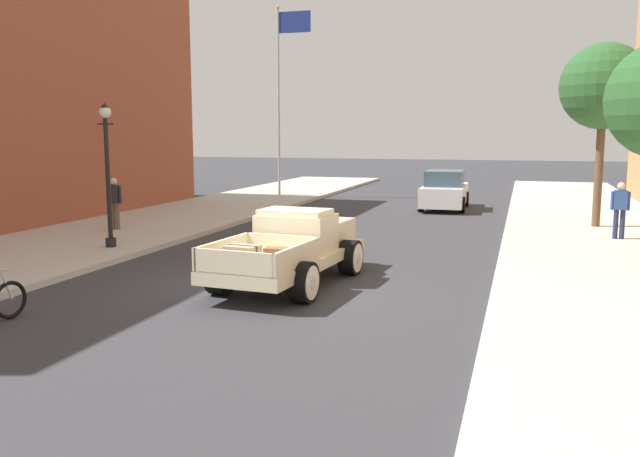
# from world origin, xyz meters

# --- Properties ---
(ground_plane) EXTENTS (140.00, 140.00, 0.00)m
(ground_plane) POSITION_xyz_m (0.00, 0.00, 0.00)
(ground_plane) COLOR #333338
(hotrod_truck_cream) EXTENTS (2.44, 5.03, 1.58)m
(hotrod_truck_cream) POSITION_xyz_m (0.34, 0.70, 0.75)
(hotrod_truck_cream) COLOR beige
(hotrod_truck_cream) RESTS_ON ground
(car_background_white) EXTENTS (1.95, 4.34, 1.65)m
(car_background_white) POSITION_xyz_m (1.83, 15.66, 0.77)
(car_background_white) COLOR silver
(car_background_white) RESTS_ON ground
(pedestrian_sidewalk_left) EXTENTS (0.53, 0.22, 1.65)m
(pedestrian_sidewalk_left) POSITION_xyz_m (-7.42, 5.47, 1.09)
(pedestrian_sidewalk_left) COLOR brown
(pedestrian_sidewalk_left) RESTS_ON sidewalk_left
(pedestrian_sidewalk_right) EXTENTS (0.53, 0.22, 1.65)m
(pedestrian_sidewalk_right) POSITION_xyz_m (7.73, 8.15, 1.09)
(pedestrian_sidewalk_right) COLOR #232847
(pedestrian_sidewalk_right) RESTS_ON sidewalk_right
(street_lamp_near) EXTENTS (0.50, 0.32, 3.85)m
(street_lamp_near) POSITION_xyz_m (-5.60, 2.59, 2.39)
(street_lamp_near) COLOR black
(street_lamp_near) RESTS_ON sidewalk_left
(flagpole) EXTENTS (1.74, 0.16, 9.16)m
(flagpole) POSITION_xyz_m (-6.44, 18.32, 5.77)
(flagpole) COLOR #B2B2B7
(flagpole) RESTS_ON sidewalk_left
(street_tree_second) EXTENTS (2.77, 2.77, 5.93)m
(street_tree_second) POSITION_xyz_m (7.36, 10.79, 4.67)
(street_tree_second) COLOR brown
(street_tree_second) RESTS_ON sidewalk_right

